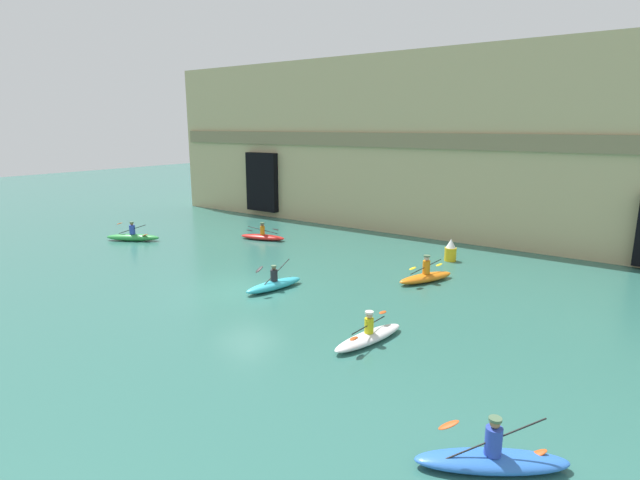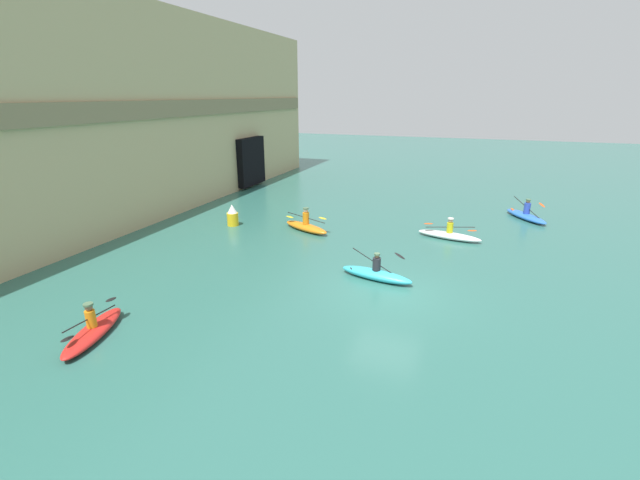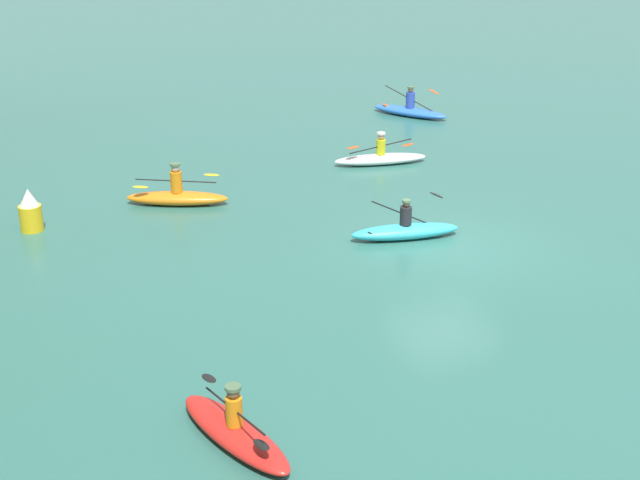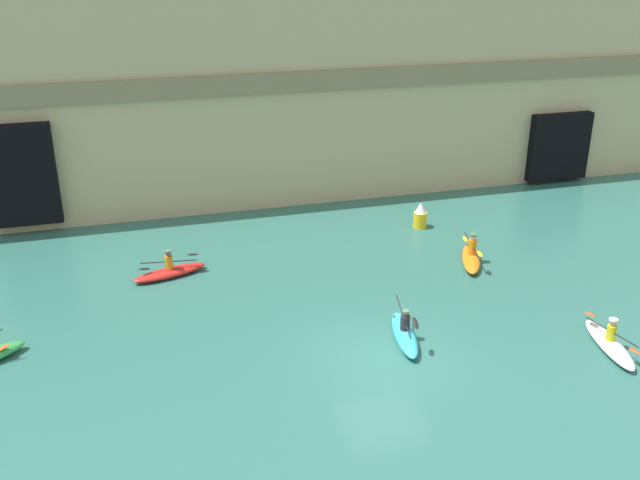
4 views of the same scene
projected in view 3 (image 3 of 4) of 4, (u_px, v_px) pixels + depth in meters
name	position (u px, v px, depth m)	size (l,w,h in m)	color
ground_plane	(446.00, 248.00, 22.43)	(120.00, 120.00, 0.00)	#2D665B
kayak_red	(235.00, 431.00, 14.72)	(2.95, 1.53, 1.08)	red
kayak_cyan	(405.00, 230.00, 22.92)	(1.19, 2.93, 1.21)	#33B2C6
kayak_orange	(177.00, 196.00, 25.27)	(1.85, 2.93, 1.22)	orange
kayak_white	(381.00, 158.00, 28.80)	(1.26, 3.12, 1.05)	white
kayak_blue	(410.00, 110.00, 34.50)	(3.04, 2.39, 1.15)	blue
marker_buoy	(30.00, 211.00, 23.33)	(0.60, 0.60, 1.16)	yellow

